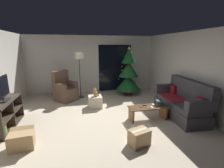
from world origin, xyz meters
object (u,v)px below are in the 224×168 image
at_px(remote_silver, 153,105).
at_px(christmas_tree, 129,74).
at_px(cell_phone, 160,100).
at_px(cardboard_box_taped_mid_floor, 139,137).
at_px(remote_graphite, 142,107).
at_px(remote_black, 144,105).
at_px(teddy_bear_honey, 95,93).
at_px(coffee_table, 148,111).
at_px(remote_white, 152,107).
at_px(couch, 182,103).
at_px(armchair, 65,90).
at_px(media_shelf, 4,116).
at_px(cardboard_box_open_near_shelf, 21,141).
at_px(television, 2,89).
at_px(floor_lamp, 79,60).
at_px(book_stack, 160,103).
at_px(ottoman, 95,102).

bearing_deg(remote_silver, christmas_tree, 113.13).
height_order(cell_phone, cardboard_box_taped_mid_floor, cell_phone).
bearing_deg(cardboard_box_taped_mid_floor, remote_graphite, 65.30).
xyz_separation_m(remote_silver, remote_black, (-0.28, 0.02, 0.00)).
bearing_deg(teddy_bear_honey, coffee_table, -42.96).
bearing_deg(remote_white, couch, 5.46).
distance_m(armchair, media_shelf, 2.37).
bearing_deg(cardboard_box_open_near_shelf, teddy_bear_honey, 48.07).
relative_size(remote_black, media_shelf, 0.11).
height_order(remote_graphite, television, television).
bearing_deg(floor_lamp, book_stack, -48.55).
bearing_deg(remote_graphite, cell_phone, -143.75).
xyz_separation_m(teddy_bear_honey, cardboard_box_open_near_shelf, (-1.74, -1.93, -0.34)).
xyz_separation_m(floor_lamp, teddy_bear_honey, (0.45, -1.25, -0.99)).
xyz_separation_m(remote_silver, cell_phone, (0.20, -0.05, 0.14)).
bearing_deg(ottoman, couch, -26.49).
xyz_separation_m(christmas_tree, floor_lamp, (-2.03, 0.02, 0.60)).
relative_size(media_shelf, teddy_bear_honey, 4.91).
distance_m(coffee_table, remote_white, 0.18).
xyz_separation_m(remote_white, ottoman, (-1.42, 1.35, -0.20)).
xyz_separation_m(christmas_tree, cardboard_box_open_near_shelf, (-3.31, -3.16, -0.73)).
relative_size(couch, remote_white, 12.72).
height_order(cell_phone, teddy_bear_honey, teddy_bear_honey).
xyz_separation_m(remote_graphite, teddy_bear_honey, (-1.15, 1.24, 0.12)).
bearing_deg(teddy_bear_honey, television, -159.45).
bearing_deg(cardboard_box_open_near_shelf, media_shelf, 124.33).
distance_m(remote_graphite, floor_lamp, 3.16).
distance_m(remote_white, remote_silver, 0.21).
bearing_deg(television, media_shelf, -120.94).
xyz_separation_m(television, cardboard_box_taped_mid_floor, (3.02, -1.45, -0.86)).
bearing_deg(cell_phone, floor_lamp, 136.36).
bearing_deg(remote_white, coffee_table, 123.61).
distance_m(coffee_table, remote_silver, 0.25).
height_order(remote_white, cardboard_box_open_near_shelf, remote_white).
bearing_deg(remote_silver, floor_lamp, 153.54).
xyz_separation_m(remote_silver, television, (-3.90, 0.28, 0.63)).
height_order(remote_white, media_shelf, media_shelf).
xyz_separation_m(coffee_table, teddy_bear_honey, (-1.34, 1.25, 0.26)).
distance_m(remote_graphite, remote_white, 0.28).
bearing_deg(remote_black, television, -77.45).
relative_size(remote_silver, teddy_bear_honey, 0.55).
distance_m(cell_phone, cardboard_box_taped_mid_floor, 1.60).
xyz_separation_m(coffee_table, media_shelf, (-3.75, 0.30, 0.08)).
bearing_deg(floor_lamp, cardboard_box_taped_mid_floor, -73.02).
xyz_separation_m(television, cardboard_box_open_near_shelf, (0.64, -1.04, -0.86)).
height_order(television, cardboard_box_open_near_shelf, television).
distance_m(ottoman, teddy_bear_honey, 0.32).
relative_size(remote_white, cardboard_box_taped_mid_floor, 0.32).
distance_m(book_stack, floor_lamp, 3.45).
height_order(coffee_table, ottoman, ottoman).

